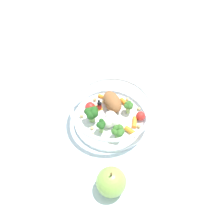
{
  "coord_description": "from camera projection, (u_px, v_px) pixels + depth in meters",
  "views": [
    {
      "loc": [
        -0.23,
        -0.28,
        0.49
      ],
      "look_at": [
        -0.01,
        -0.0,
        0.03
      ],
      "focal_mm": 35.71,
      "sensor_mm": 36.0,
      "label": 1
    }
  ],
  "objects": [
    {
      "name": "loose_apple",
      "position": [
        111.0,
        182.0,
        0.47
      ],
      "size": [
        0.06,
        0.06,
        0.08
      ],
      "color": "#8CB74C",
      "rests_on": "ground_plane"
    },
    {
      "name": "ground_plane",
      "position": [
        116.0,
        117.0,
        0.61
      ],
      "size": [
        2.4,
        2.4,
        0.0
      ],
      "primitive_type": "plane",
      "color": "silver"
    },
    {
      "name": "food_container",
      "position": [
        112.0,
        113.0,
        0.58
      ],
      "size": [
        0.21,
        0.21,
        0.06
      ],
      "color": "white",
      "rests_on": "ground_plane"
    }
  ]
}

